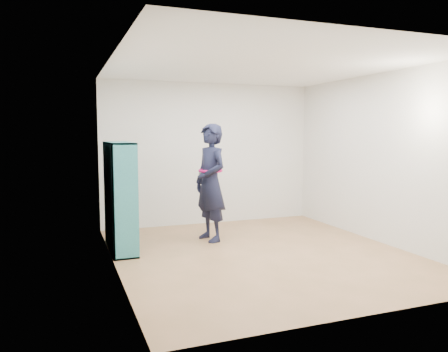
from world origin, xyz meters
name	(u,v)px	position (x,y,z in m)	size (l,w,h in m)	color
floor	(261,253)	(0.00, 0.00, 0.00)	(4.50, 4.50, 0.00)	olive
ceiling	(263,65)	(0.00, 0.00, 2.60)	(4.50, 4.50, 0.00)	white
wall_left	(114,165)	(-2.00, 0.00, 1.30)	(0.02, 4.50, 2.60)	silver
wall_right	(380,158)	(2.00, 0.00, 1.30)	(0.02, 4.50, 2.60)	silver
wall_back	(210,154)	(0.00, 2.25, 1.30)	(4.00, 0.02, 2.60)	silver
wall_front	(370,177)	(0.00, -2.25, 1.30)	(4.00, 0.02, 2.60)	silver
bookshelf	(118,197)	(-1.85, 0.93, 0.77)	(0.34, 1.17, 1.56)	#29717F
person	(210,182)	(-0.42, 0.98, 0.92)	(0.58, 0.75, 1.84)	black
smartphone	(200,175)	(-0.57, 1.04, 1.04)	(0.04, 0.10, 0.13)	silver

